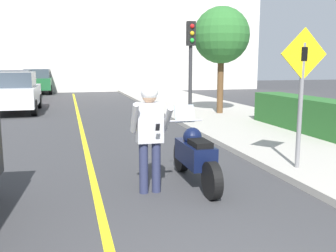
# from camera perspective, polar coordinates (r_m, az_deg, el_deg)

# --- Properties ---
(road_center_line) EXTENTS (0.12, 36.00, 0.01)m
(road_center_line) POSITION_cam_1_polar(r_m,az_deg,el_deg) (8.55, -12.19, -4.27)
(road_center_line) COLOR yellow
(road_center_line) RESTS_ON ground
(building_backdrop) EXTENTS (28.00, 1.20, 9.93)m
(building_backdrop) POSITION_cam_1_polar(r_m,az_deg,el_deg) (28.48, -13.46, 15.13)
(building_backdrop) COLOR beige
(building_backdrop) RESTS_ON ground
(motorcycle) EXTENTS (0.62, 2.13, 1.27)m
(motorcycle) POSITION_cam_1_polar(r_m,az_deg,el_deg) (6.31, 4.10, -4.42)
(motorcycle) COLOR black
(motorcycle) RESTS_ON ground
(person_biker) EXTENTS (0.59, 0.47, 1.70)m
(person_biker) POSITION_cam_1_polar(r_m,az_deg,el_deg) (5.72, -2.81, -0.19)
(person_biker) COLOR #282D4C
(person_biker) RESTS_ON ground
(crossing_sign) EXTENTS (0.91, 0.08, 2.50)m
(crossing_sign) POSITION_cam_1_polar(r_m,az_deg,el_deg) (7.08, 19.71, 5.88)
(crossing_sign) COLOR slate
(crossing_sign) RESTS_ON sidewalk_curb
(traffic_light) EXTENTS (0.26, 0.30, 3.22)m
(traffic_light) POSITION_cam_1_polar(r_m,az_deg,el_deg) (12.32, 3.49, 11.18)
(traffic_light) COLOR #2D2D30
(traffic_light) RESTS_ON sidewalk_curb
(hedge_row) EXTENTS (0.90, 4.35, 0.94)m
(hedge_row) POSITION_cam_1_polar(r_m,az_deg,el_deg) (11.44, 20.16, 1.77)
(hedge_row) COLOR #286028
(hedge_row) RESTS_ON sidewalk_curb
(street_tree) EXTENTS (2.12, 2.12, 4.02)m
(street_tree) POSITION_cam_1_polar(r_m,az_deg,el_deg) (14.65, 8.14, 13.45)
(street_tree) COLOR brown
(street_tree) RESTS_ON sidewalk_curb
(parked_car_white) EXTENTS (1.88, 4.20, 1.68)m
(parked_car_white) POSITION_cam_1_polar(r_m,az_deg,el_deg) (16.83, -22.31, 4.82)
(parked_car_white) COLOR black
(parked_car_white) RESTS_ON ground
(parked_car_red) EXTENTS (1.88, 4.20, 1.68)m
(parked_car_red) POSITION_cam_1_polar(r_m,az_deg,el_deg) (22.24, -22.18, 5.77)
(parked_car_red) COLOR black
(parked_car_red) RESTS_ON ground
(parked_car_green) EXTENTS (1.88, 4.20, 1.68)m
(parked_car_green) POSITION_cam_1_polar(r_m,az_deg,el_deg) (27.43, -19.18, 6.50)
(parked_car_green) COLOR black
(parked_car_green) RESTS_ON ground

